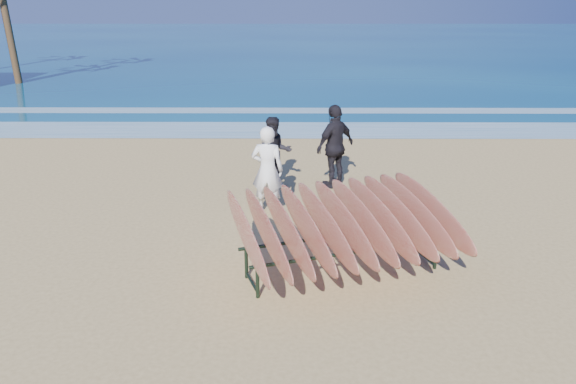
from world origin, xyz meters
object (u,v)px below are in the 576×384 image
person_white (267,170)px  person_dark_b (335,146)px  surfboard_rack (344,223)px  person_dark_a (275,153)px

person_white → person_dark_b: bearing=-122.1°
surfboard_rack → person_dark_b: (0.19, 4.42, 0.09)m
person_white → person_dark_a: size_ratio=1.09×
person_white → person_dark_b: size_ratio=0.93×
surfboard_rack → person_white: size_ratio=2.15×
surfboard_rack → person_dark_a: bearing=86.5°
surfboard_rack → person_dark_b: person_dark_b is taller
person_white → person_dark_a: person_white is taller
surfboard_rack → person_white: 3.03m
person_dark_a → person_dark_b: person_dark_b is taller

